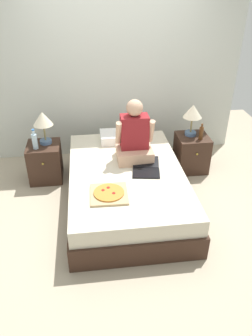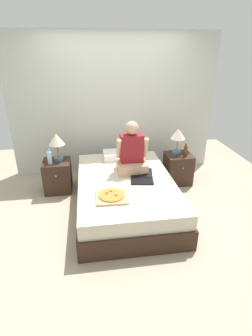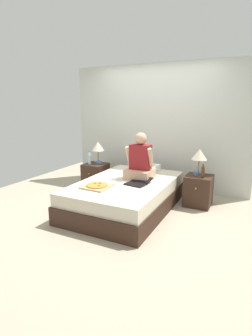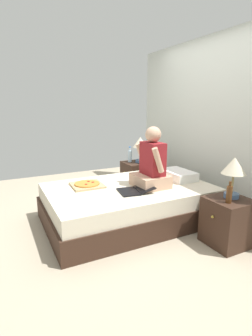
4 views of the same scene
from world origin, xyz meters
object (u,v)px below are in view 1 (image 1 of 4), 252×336
at_px(nightstand_left, 45,162).
at_px(lamp_on_right_nightstand, 193,113).
at_px(pizza_box, 109,194).
at_px(bed, 126,186).
at_px(nightstand_right, 191,153).
at_px(water_bottle, 35,141).
at_px(person_seated, 134,138).
at_px(lamp_on_left_nightstand, 43,121).
at_px(beer_bottle, 201,133).
at_px(laptop, 146,169).

distance_m(nightstand_left, lamp_on_right_nightstand, 2.15).
distance_m(lamp_on_right_nightstand, pizza_box, 1.80).
xyz_separation_m(bed, nightstand_right, (1.05, 0.69, 0.03)).
bearing_deg(nightstand_right, water_bottle, -177.63).
bearing_deg(water_bottle, pizza_box, -51.19).
xyz_separation_m(lamp_on_right_nightstand, person_seated, (-0.88, -0.48, -0.09)).
relative_size(lamp_on_left_nightstand, lamp_on_right_nightstand, 1.00).
height_order(bed, beer_bottle, beer_bottle).
relative_size(nightstand_left, laptop, 1.15).
bearing_deg(lamp_on_left_nightstand, nightstand_right, -1.40).
height_order(nightstand_left, person_seated, person_seated).
bearing_deg(nightstand_right, bed, -146.53).
xyz_separation_m(water_bottle, pizza_box, (0.88, -1.09, -0.14)).
bearing_deg(person_seated, laptop, -72.39).
relative_size(person_seated, laptop, 1.70).
height_order(bed, laptop, laptop).
height_order(nightstand_left, laptop, laptop).
height_order(nightstand_left, nightstand_right, same).
bearing_deg(bed, water_bottle, 151.89).
bearing_deg(laptop, lamp_on_right_nightstand, 45.36).
bearing_deg(laptop, lamp_on_left_nightstand, 147.41).
xyz_separation_m(water_bottle, beer_bottle, (2.24, -0.01, -0.02)).
distance_m(bed, water_bottle, 1.34).
distance_m(bed, laptop, 0.36).
relative_size(nightstand_right, pizza_box, 1.29).
height_order(bed, pizza_box, pizza_box).
bearing_deg(nightstand_right, nightstand_left, 180.00).
distance_m(lamp_on_right_nightstand, beer_bottle, 0.29).
height_order(laptop, pizza_box, laptop).
xyz_separation_m(nightstand_left, beer_bottle, (2.16, -0.10, 0.36)).
bearing_deg(lamp_on_right_nightstand, pizza_box, -135.84).
height_order(lamp_on_left_nightstand, laptop, lamp_on_left_nightstand).
xyz_separation_m(bed, lamp_on_right_nightstand, (1.02, 0.74, 0.62)).
xyz_separation_m(nightstand_right, pizza_box, (-1.30, -1.18, 0.23)).
relative_size(nightstand_right, person_seated, 0.68).
xyz_separation_m(beer_bottle, pizza_box, (-1.37, -1.08, -0.13)).
height_order(water_bottle, pizza_box, water_bottle).
relative_size(nightstand_left, lamp_on_right_nightstand, 1.18).
bearing_deg(beer_bottle, lamp_on_left_nightstand, 175.96).
xyz_separation_m(bed, nightstand_left, (-1.05, 0.69, 0.03)).
bearing_deg(beer_bottle, water_bottle, 179.74).
distance_m(lamp_on_right_nightstand, person_seated, 1.01).
xyz_separation_m(lamp_on_right_nightstand, pizza_box, (-1.27, -1.23, -0.36)).
relative_size(lamp_on_left_nightstand, beer_bottle, 1.96).
distance_m(lamp_on_left_nightstand, beer_bottle, 2.14).
xyz_separation_m(lamp_on_right_nightstand, laptop, (-0.78, -0.79, -0.36)).
xyz_separation_m(lamp_on_left_nightstand, beer_bottle, (2.12, -0.15, -0.23)).
distance_m(bed, pizza_box, 0.61).
distance_m(nightstand_right, person_seated, 1.13).
distance_m(lamp_on_left_nightstand, nightstand_right, 2.14).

